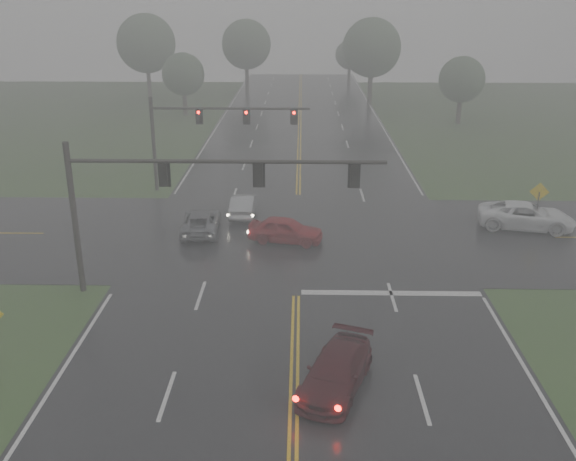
{
  "coord_description": "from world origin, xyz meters",
  "views": [
    {
      "loc": [
        0.2,
        -13.09,
        13.42
      ],
      "look_at": [
        -0.42,
        16.0,
        2.56
      ],
      "focal_mm": 40.0,
      "sensor_mm": 36.0,
      "label": 1
    }
  ],
  "objects_px": {
    "sedan_maroon": "(336,388)",
    "signal_gantry_far": "(201,126)",
    "sedan_red": "(286,242)",
    "signal_gantry_near": "(170,188)",
    "pickup_white": "(525,228)",
    "car_grey": "(201,232)",
    "sedan_silver": "(244,215)"
  },
  "relations": [
    {
      "from": "signal_gantry_near",
      "to": "pickup_white",
      "type": "bearing_deg",
      "value": 25.07
    },
    {
      "from": "sedan_silver",
      "to": "pickup_white",
      "type": "xyz_separation_m",
      "value": [
        17.18,
        -2.0,
        0.0
      ]
    },
    {
      "from": "sedan_maroon",
      "to": "signal_gantry_far",
      "type": "height_order",
      "value": "signal_gantry_far"
    },
    {
      "from": "sedan_maroon",
      "to": "car_grey",
      "type": "bearing_deg",
      "value": 134.31
    },
    {
      "from": "sedan_silver",
      "to": "pickup_white",
      "type": "bearing_deg",
      "value": 174.85
    },
    {
      "from": "sedan_red",
      "to": "pickup_white",
      "type": "xyz_separation_m",
      "value": [
        14.41,
        2.57,
        0.0
      ]
    },
    {
      "from": "sedan_silver",
      "to": "car_grey",
      "type": "distance_m",
      "value": 3.86
    },
    {
      "from": "sedan_maroon",
      "to": "sedan_red",
      "type": "distance_m",
      "value": 14.5
    },
    {
      "from": "sedan_silver",
      "to": "signal_gantry_far",
      "type": "bearing_deg",
      "value": -56.85
    },
    {
      "from": "sedan_maroon",
      "to": "pickup_white",
      "type": "height_order",
      "value": "pickup_white"
    },
    {
      "from": "car_grey",
      "to": "signal_gantry_far",
      "type": "distance_m",
      "value": 9.85
    },
    {
      "from": "sedan_silver",
      "to": "signal_gantry_near",
      "type": "xyz_separation_m",
      "value": [
        -2.28,
        -11.1,
        5.12
      ]
    },
    {
      "from": "sedan_maroon",
      "to": "car_grey",
      "type": "relative_size",
      "value": 1.0
    },
    {
      "from": "car_grey",
      "to": "signal_gantry_far",
      "type": "bearing_deg",
      "value": -86.26
    },
    {
      "from": "sedan_silver",
      "to": "signal_gantry_near",
      "type": "bearing_deg",
      "value": 79.85
    },
    {
      "from": "car_grey",
      "to": "pickup_white",
      "type": "bearing_deg",
      "value": 179.72
    },
    {
      "from": "sedan_silver",
      "to": "car_grey",
      "type": "xyz_separation_m",
      "value": [
        -2.29,
        -3.11,
        0.0
      ]
    },
    {
      "from": "sedan_silver",
      "to": "signal_gantry_far",
      "type": "relative_size",
      "value": 0.38
    },
    {
      "from": "sedan_maroon",
      "to": "signal_gantry_far",
      "type": "bearing_deg",
      "value": 128.58
    },
    {
      "from": "sedan_maroon",
      "to": "sedan_silver",
      "type": "bearing_deg",
      "value": 124.37
    },
    {
      "from": "signal_gantry_near",
      "to": "sedan_red",
      "type": "bearing_deg",
      "value": 52.27
    },
    {
      "from": "sedan_red",
      "to": "car_grey",
      "type": "height_order",
      "value": "sedan_red"
    },
    {
      "from": "sedan_silver",
      "to": "signal_gantry_near",
      "type": "relative_size",
      "value": 0.29
    },
    {
      "from": "sedan_maroon",
      "to": "sedan_red",
      "type": "relative_size",
      "value": 1.1
    },
    {
      "from": "sedan_red",
      "to": "pickup_white",
      "type": "relative_size",
      "value": 0.76
    },
    {
      "from": "sedan_red",
      "to": "signal_gantry_far",
      "type": "relative_size",
      "value": 0.38
    },
    {
      "from": "pickup_white",
      "to": "signal_gantry_far",
      "type": "height_order",
      "value": "signal_gantry_far"
    },
    {
      "from": "pickup_white",
      "to": "signal_gantry_far",
      "type": "distance_m",
      "value": 22.38
    },
    {
      "from": "car_grey",
      "to": "sedan_red",
      "type": "bearing_deg",
      "value": 160.38
    },
    {
      "from": "pickup_white",
      "to": "signal_gantry_far",
      "type": "relative_size",
      "value": 0.5
    },
    {
      "from": "sedan_maroon",
      "to": "pickup_white",
      "type": "distance_m",
      "value": 20.88
    },
    {
      "from": "sedan_red",
      "to": "signal_gantry_far",
      "type": "distance_m",
      "value": 12.69
    }
  ]
}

